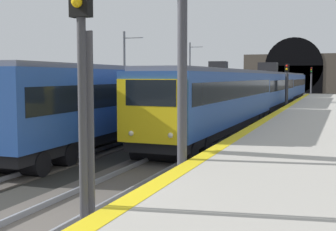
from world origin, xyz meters
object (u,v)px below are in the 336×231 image
object	(u,v)px
catenary_mast_near	(190,72)
catenary_mast_far	(125,72)
train_main_approaching	(267,89)
railway_signal_far	(311,78)
railway_signal_mid	(287,84)
overhead_signal_gantry	(54,11)
train_adjacent_platform	(218,89)
railway_signal_near	(83,96)

from	to	relation	value
catenary_mast_near	catenary_mast_far	bearing A→B (deg)	-179.99
train_main_approaching	railway_signal_far	xyz separation A→B (m)	(39.09, -1.91, 0.86)
railway_signal_mid	catenary_mast_far	size ratio (longest dim) A/B	0.61
train_main_approaching	railway_signal_mid	bearing A→B (deg)	55.32
overhead_signal_gantry	catenary_mast_far	distance (m)	26.39
train_adjacent_platform	railway_signal_near	distance (m)	35.51
railway_signal_far	catenary_mast_far	bearing A→B (deg)	-16.66
overhead_signal_gantry	train_adjacent_platform	bearing A→B (deg)	4.27
railway_signal_near	railway_signal_far	size ratio (longest dim) A/B	1.04
railway_signal_near	overhead_signal_gantry	bearing A→B (deg)	-141.24
train_adjacent_platform	railway_signal_near	bearing A→B (deg)	-171.11
catenary_mast_far	catenary_mast_near	bearing A→B (deg)	0.01
railway_signal_mid	train_main_approaching	bearing A→B (deg)	-125.65
train_adjacent_platform	overhead_signal_gantry	xyz separation A→B (m)	(-29.78, -2.22, 3.22)
railway_signal_far	train_adjacent_platform	bearing A→B (deg)	-8.93
railway_signal_near	railway_signal_mid	xyz separation A→B (m)	(34.90, -0.00, -0.36)
railway_signal_near	catenary_mast_near	xyz separation A→B (m)	(48.91, 13.67, 0.92)
train_adjacent_platform	train_main_approaching	bearing A→B (deg)	-74.55
train_main_approaching	train_adjacent_platform	world-z (taller)	train_adjacent_platform
railway_signal_far	railway_signal_mid	bearing A→B (deg)	0.00
catenary_mast_far	train_main_approaching	bearing A→B (deg)	-60.79
train_main_approaching	catenary_mast_far	distance (m)	13.57
train_main_approaching	railway_signal_near	xyz separation A→B (m)	(-36.27, -1.91, 0.86)
train_adjacent_platform	railway_signal_far	xyz separation A→B (m)	(40.44, -6.35, 0.81)
train_adjacent_platform	railway_signal_near	world-z (taller)	railway_signal_near
catenary_mast_near	railway_signal_mid	bearing A→B (deg)	-135.69
overhead_signal_gantry	train_main_approaching	bearing A→B (deg)	-4.08
overhead_signal_gantry	catenary_mast_near	world-z (taller)	catenary_mast_near
overhead_signal_gantry	railway_signal_far	bearing A→B (deg)	-3.37
railway_signal_near	overhead_signal_gantry	world-z (taller)	overhead_signal_gantry
railway_signal_far	overhead_signal_gantry	size ratio (longest dim) A/B	0.57
train_adjacent_platform	catenary_mast_far	xyz separation A→B (m)	(-5.22, 7.31, 1.57)
catenary_mast_near	railway_signal_near	bearing A→B (deg)	-164.38
catenary_mast_near	catenary_mast_far	xyz separation A→B (m)	(-19.21, -0.00, -0.17)
train_main_approaching	railway_signal_mid	world-z (taller)	train_main_approaching
railway_signal_mid	overhead_signal_gantry	distance (m)	30.17
railway_signal_far	catenary_mast_far	world-z (taller)	catenary_mast_far
catenary_mast_near	overhead_signal_gantry	bearing A→B (deg)	-167.70
railway_signal_near	overhead_signal_gantry	distance (m)	7.03
train_adjacent_platform	railway_signal_mid	distance (m)	6.37
railway_signal_far	catenary_mast_far	distance (m)	47.67
railway_signal_mid	railway_signal_far	xyz separation A→B (m)	(40.46, 0.00, 0.35)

